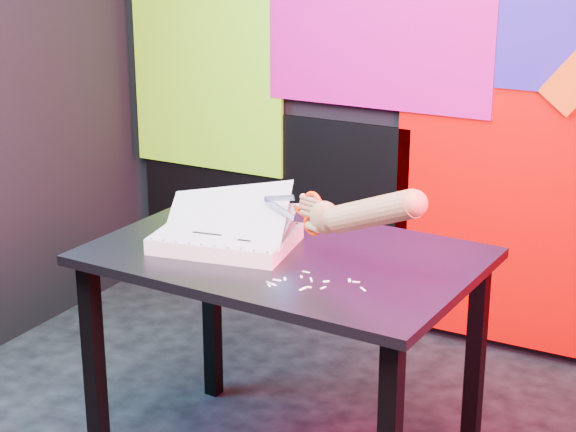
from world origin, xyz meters
The scene contains 7 objects.
room centered at (0.00, 0.00, 1.35)m, with size 3.01×3.01×2.71m.
backdrop centered at (0.06, 1.46, 0.96)m, with size 2.88×0.05×2.08m.
work_table centered at (-0.03, 0.31, 0.65)m, with size 1.14×0.79×0.75m.
printout_stack centered at (-0.21, 0.27, 0.78)m, with size 0.46×0.36×0.21m.
scissors centered at (0.06, 0.28, 0.89)m, with size 0.23×0.08×0.13m.
hand_forearm centered at (0.26, 0.22, 0.94)m, with size 0.41×0.16×0.19m.
paper_clippings centered at (0.14, 0.13, 0.75)m, with size 0.26×0.16×0.00m.
Camera 1 is at (1.24, -2.02, 1.73)m, focal length 60.00 mm.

